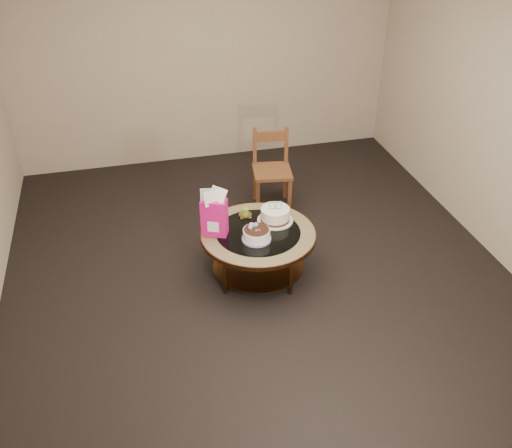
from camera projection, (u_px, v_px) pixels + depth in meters
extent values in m
plane|color=black|center=(258.00, 273.00, 5.22)|extent=(5.00, 5.00, 0.00)
cube|color=tan|center=(205.00, 53.00, 6.54)|extent=(4.50, 0.02, 2.60)
cube|color=tan|center=(401.00, 382.00, 2.48)|extent=(4.50, 0.02, 2.60)
cube|color=tan|center=(508.00, 117.00, 4.97)|extent=(0.02, 5.00, 2.60)
cylinder|color=#563418|center=(289.00, 237.00, 5.34)|extent=(0.04, 0.04, 0.42)
cylinder|color=#563418|center=(228.00, 237.00, 5.35)|extent=(0.04, 0.04, 0.42)
cylinder|color=#563418|center=(225.00, 274.00, 4.87)|extent=(0.04, 0.04, 0.42)
cylinder|color=#563418|center=(291.00, 275.00, 4.87)|extent=(0.04, 0.04, 0.42)
cylinder|color=#563418|center=(258.00, 264.00, 5.17)|extent=(0.82, 0.82, 0.02)
cylinder|color=#563418|center=(258.00, 234.00, 4.98)|extent=(1.02, 1.02, 0.04)
cylinder|color=#907E4F|center=(258.00, 233.00, 4.98)|extent=(1.00, 1.00, 0.01)
cylinder|color=black|center=(258.00, 232.00, 4.97)|extent=(0.74, 0.74, 0.01)
cylinder|color=#A78EC9|center=(257.00, 239.00, 4.86)|extent=(0.25, 0.25, 0.02)
cylinder|color=white|center=(257.00, 235.00, 4.84)|extent=(0.23, 0.23, 0.10)
cylinder|color=black|center=(257.00, 229.00, 4.81)|extent=(0.22, 0.22, 0.01)
sphere|color=#A78EC9|center=(251.00, 225.00, 4.83)|extent=(0.05, 0.05, 0.05)
sphere|color=#A78EC9|center=(256.00, 225.00, 4.85)|extent=(0.04, 0.04, 0.04)
sphere|color=#A78EC9|center=(250.00, 228.00, 4.81)|extent=(0.04, 0.04, 0.04)
cone|color=#1B682D|center=(255.00, 227.00, 4.83)|extent=(0.02, 0.03, 0.02)
cone|color=#1B682D|center=(249.00, 227.00, 4.83)|extent=(0.03, 0.03, 0.02)
cone|color=#1B682D|center=(258.00, 225.00, 4.86)|extent=(0.03, 0.03, 0.02)
cone|color=#1B682D|center=(252.00, 230.00, 4.79)|extent=(0.03, 0.03, 0.02)
cylinder|color=white|center=(275.00, 220.00, 5.11)|extent=(0.32, 0.32, 0.01)
cylinder|color=#462314|center=(275.00, 219.00, 5.10)|extent=(0.26, 0.26, 0.02)
cylinder|color=white|center=(275.00, 213.00, 5.07)|extent=(0.26, 0.26, 0.10)
cube|color=#5CBC50|center=(272.00, 205.00, 5.02)|extent=(0.05, 0.02, 0.07)
cube|color=white|center=(272.00, 205.00, 5.02)|extent=(0.04, 0.02, 0.06)
cube|color=#3A7AC7|center=(279.00, 205.00, 5.03)|extent=(0.05, 0.02, 0.07)
cube|color=white|center=(279.00, 205.00, 5.03)|extent=(0.04, 0.02, 0.06)
cube|color=#F11687|center=(214.00, 217.00, 4.85)|extent=(0.25, 0.20, 0.34)
cube|color=white|center=(215.00, 223.00, 4.89)|extent=(0.14, 0.15, 0.10)
cube|color=#DFC15B|center=(245.00, 215.00, 5.19)|extent=(0.10, 0.10, 0.01)
cylinder|color=gold|center=(245.00, 215.00, 5.18)|extent=(0.12, 0.12, 0.01)
cylinder|color=olive|center=(245.00, 211.00, 5.16)|extent=(0.06, 0.06, 0.06)
cylinder|color=black|center=(245.00, 208.00, 5.14)|extent=(0.00, 0.00, 0.01)
cube|color=brown|center=(272.00, 172.00, 5.99)|extent=(0.45, 0.45, 0.04)
cube|color=brown|center=(258.00, 198.00, 5.95)|extent=(0.04, 0.04, 0.42)
cube|color=brown|center=(290.00, 196.00, 5.98)|extent=(0.04, 0.04, 0.42)
cube|color=brown|center=(255.00, 182.00, 6.23)|extent=(0.04, 0.04, 0.42)
cube|color=brown|center=(285.00, 181.00, 6.26)|extent=(0.04, 0.04, 0.42)
cube|color=brown|center=(255.00, 147.00, 6.00)|extent=(0.04, 0.04, 0.43)
cube|color=brown|center=(286.00, 146.00, 6.02)|extent=(0.04, 0.04, 0.43)
cube|color=brown|center=(271.00, 136.00, 5.95)|extent=(0.34, 0.08, 0.11)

